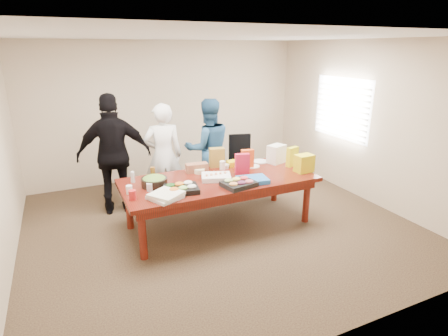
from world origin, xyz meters
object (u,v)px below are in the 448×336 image
conference_table (219,202)px  office_chair (244,164)px  sheet_cake (216,177)px  person_right (208,148)px  salad_bowl (154,182)px  person_center (163,156)px

conference_table → office_chair: bearing=48.5°
conference_table → sheet_cake: 0.42m
person_right → salad_bowl: bearing=47.1°
office_chair → salad_bowl: size_ratio=2.72×
conference_table → person_right: (0.31, 1.17, 0.50)m
conference_table → person_right: person_right is taller
person_center → sheet_cake: size_ratio=4.21×
conference_table → person_center: bearing=116.7°
person_right → sheet_cake: (-0.37, -1.20, -0.09)m
person_center → person_right: bearing=-163.9°
sheet_cake → salad_bowl: (-0.87, 0.11, 0.02)m
person_right → office_chair: bearing=-176.2°
conference_table → sheet_cake: sheet_cake is taller
office_chair → salad_bowl: bearing=-137.6°
person_center → salad_bowl: size_ratio=4.81×
person_right → conference_table: bearing=81.3°
sheet_cake → salad_bowl: 0.88m
person_center → salad_bowl: 1.05m
sheet_cake → conference_table: bearing=42.3°
person_center → sheet_cake: bearing=122.1°
office_chair → conference_table: bearing=-117.5°
conference_table → salad_bowl: salad_bowl is taller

